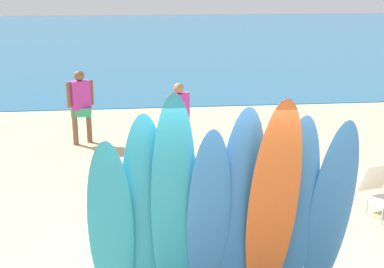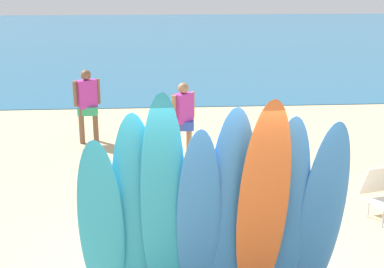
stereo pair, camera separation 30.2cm
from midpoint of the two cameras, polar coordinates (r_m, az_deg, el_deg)
name	(u,v)px [view 1 (the left image)]	position (r m, az deg, el deg)	size (l,w,h in m)	color
ground	(159,80)	(20.12, -4.04, 5.83)	(60.00, 60.00, 0.00)	tan
ocean_water	(147,36)	(35.45, -5.09, 10.45)	(60.00, 40.00, 0.02)	#235B7F
surfboard_rack	(213,253)	(6.65, 0.99, -12.66)	(2.80, 0.07, 0.60)	brown
surfboard_teal_0	(111,230)	(5.91, -10.14, -10.16)	(0.49, 0.07, 2.21)	#289EC6
surfboard_teal_1	(145,216)	(5.88, -6.50, -8.76)	(0.52, 0.07, 2.45)	#289EC6
surfboard_teal_2	(174,209)	(5.74, -3.50, -8.01)	(0.49, 0.06, 2.71)	#289EC6
surfboard_blue_3	(209,223)	(5.84, 0.28, -9.54)	(0.48, 0.08, 2.35)	#337AD1
surfboard_blue_4	(240,212)	(5.86, 3.69, -8.40)	(0.53, 0.07, 2.54)	#337AD1
surfboard_orange_5	(272,210)	(5.79, 7.12, -8.12)	(0.54, 0.08, 2.70)	orange
surfboard_blue_6	(295,213)	(6.02, 9.56, -8.42)	(0.47, 0.06, 2.44)	#337AD1
surfboard_blue_7	(330,214)	(6.13, 13.18, -8.39)	(0.49, 0.08, 2.41)	#337AD1
beachgoer_midbeach	(179,116)	(11.07, -2.20, 1.98)	(0.50, 0.43, 1.63)	#9E704C
beachgoer_near_rack	(81,102)	(12.37, -12.54, 3.36)	(0.58, 0.39, 1.71)	brown
beach_chair_red	(380,189)	(9.10, 18.65, -5.57)	(0.64, 0.78, 0.82)	#B7B7BC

